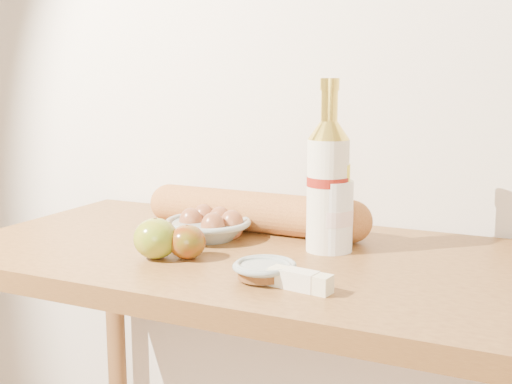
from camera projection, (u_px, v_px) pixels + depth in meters
back_wall at (323, 44)px, 1.45m from camera, size 3.50×0.02×2.60m
table at (262, 313)px, 1.25m from camera, size 1.20×0.60×0.90m
bourbon_bottle at (328, 182)px, 1.20m from camera, size 0.09×0.09×0.33m
cream_bottle at (331, 211)px, 1.22m from camera, size 0.10×0.10×0.17m
egg_bowl at (209, 226)px, 1.32m from camera, size 0.23×0.23×0.06m
baguette at (254, 212)px, 1.37m from camera, size 0.52×0.10×0.09m
apple_yellowgreen at (156, 238)px, 1.17m from camera, size 0.10×0.10×0.08m
apple_redgreen_front at (187, 242)px, 1.17m from camera, size 0.09×0.09×0.06m
sugar_bowl at (262, 272)px, 1.05m from camera, size 0.12×0.12×0.03m
syrup_bowl at (265, 270)px, 1.05m from camera, size 0.12×0.12×0.03m
butter_stick at (300, 280)px, 1.00m from camera, size 0.11×0.05×0.03m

